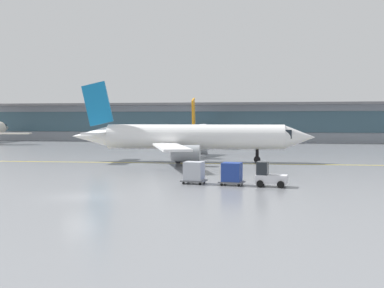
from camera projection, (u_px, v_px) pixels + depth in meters
ground_plane at (80, 197)px, 35.99m from camera, size 400.00×400.00×0.00m
taxiway_centreline_stripe at (192, 163)px, 62.88m from camera, size 109.84×6.70×0.01m
terminal_concourse at (221, 122)px, 123.61m from camera, size 196.35×11.00×9.60m
gate_airplane_1 at (200, 132)px, 106.37m from camera, size 27.37×29.47×9.76m
taxiing_regional_jet at (192, 138)px, 64.73m from camera, size 32.50×30.19×10.77m
baggage_tug at (269, 176)px, 41.29m from camera, size 2.74×1.87×2.10m
cargo_dolly_lead at (232, 173)px, 42.18m from camera, size 2.27×1.83×1.94m
cargo_dolly_trailing at (194, 172)px, 43.15m from camera, size 2.27×1.83×1.94m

